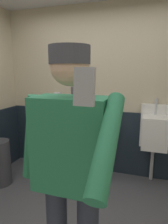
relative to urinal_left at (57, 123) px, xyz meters
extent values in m
cube|color=beige|center=(0.73, 0.22, 0.52)|extent=(3.81, 0.12, 2.59)
cube|color=#19232D|center=(0.73, 0.14, -0.28)|extent=(3.21, 0.03, 1.00)
cube|color=white|center=(0.00, 0.13, 0.05)|extent=(0.40, 0.05, 0.65)
cube|color=white|center=(0.00, -0.04, 0.00)|extent=(0.34, 0.30, 0.45)
cylinder|color=#B7BABF|center=(0.00, 0.12, 0.34)|extent=(0.04, 0.04, 0.24)
cylinder|color=#B7BABF|center=(0.00, 0.09, -0.50)|extent=(0.05, 0.05, 0.55)
cube|color=white|center=(0.75, 0.13, 0.05)|extent=(0.40, 0.05, 0.65)
cube|color=white|center=(0.75, -0.04, 0.00)|extent=(0.34, 0.30, 0.45)
cylinder|color=#B7BABF|center=(0.75, 0.12, 0.34)|extent=(0.04, 0.04, 0.24)
cylinder|color=#B7BABF|center=(0.75, 0.09, -0.50)|extent=(0.05, 0.05, 0.55)
cube|color=white|center=(1.50, 0.13, 0.05)|extent=(0.40, 0.05, 0.65)
cube|color=white|center=(1.50, -0.04, 0.00)|extent=(0.34, 0.30, 0.45)
cylinder|color=#B7BABF|center=(1.50, 0.12, 0.34)|extent=(0.04, 0.04, 0.24)
cylinder|color=#B7BABF|center=(1.50, 0.09, -0.50)|extent=(0.05, 0.05, 0.55)
cube|color=#4C4C51|center=(0.37, -0.07, 0.17)|extent=(0.04, 0.40, 0.90)
cube|color=#26724C|center=(0.94, -1.77, 0.40)|extent=(0.44, 0.24, 0.58)
cylinder|color=#26724C|center=(0.68, -1.77, 0.41)|extent=(0.17, 0.09, 0.56)
cylinder|color=#26724C|center=(1.21, -1.99, 0.53)|extent=(0.09, 0.50, 0.39)
sphere|color=#D8AD8C|center=(0.94, -1.77, 0.86)|extent=(0.22, 0.22, 0.22)
cylinder|color=#3F3F47|center=(0.94, -1.77, 0.92)|extent=(0.23, 0.23, 0.10)
cube|color=#A5A8B2|center=(1.19, -2.28, 0.79)|extent=(0.06, 0.03, 0.11)
cylinder|color=#38383D|center=(-0.58, -0.70, -0.45)|extent=(0.30, 0.30, 0.65)
cube|color=silver|center=(-0.03, 0.12, 0.41)|extent=(0.10, 0.07, 0.18)
camera|label=1|loc=(1.36, -2.81, 0.83)|focal=31.47mm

